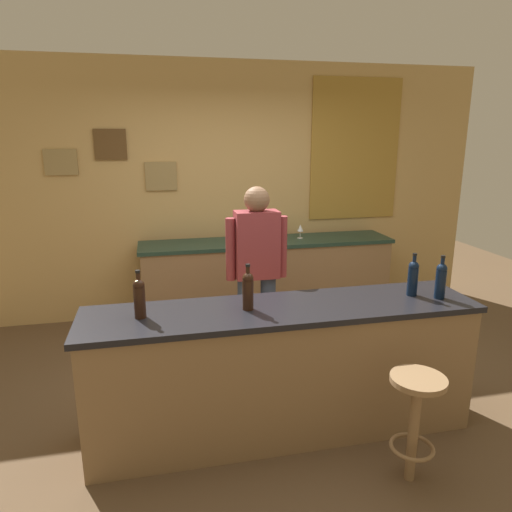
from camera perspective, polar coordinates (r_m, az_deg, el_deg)
name	(u,v)px	position (r m, az deg, el deg)	size (l,w,h in m)	color
ground_plane	(268,398)	(3.85, 1.44, -17.01)	(10.00, 10.00, 0.00)	brown
back_wall	(229,190)	(5.31, -3.35, 8.08)	(6.00, 0.09, 2.80)	tan
bar_counter	(282,370)	(3.29, 3.23, -13.71)	(2.63, 0.60, 0.92)	olive
side_counter	(267,279)	(5.22, 1.36, -2.87)	(2.77, 0.56, 0.90)	olive
bartender	(257,268)	(3.90, 0.09, -1.50)	(0.52, 0.21, 1.62)	#384766
bar_stool	(415,411)	(3.00, 18.92, -17.53)	(0.32, 0.32, 0.68)	olive
wine_bottle_a	(139,297)	(2.96, -14.09, -4.87)	(0.07, 0.07, 0.31)	black
wine_bottle_b	(248,289)	(3.00, -0.99, -4.12)	(0.07, 0.07, 0.31)	black
wine_bottle_c	(413,277)	(3.45, 18.66, -2.42)	(0.07, 0.07, 0.31)	black
wine_bottle_d	(441,279)	(3.45, 21.69, -2.67)	(0.07, 0.07, 0.31)	black
wine_glass_a	(243,230)	(5.10, -1.56, 3.20)	(0.07, 0.07, 0.16)	silver
wine_glass_b	(300,228)	(5.21, 5.44, 3.37)	(0.07, 0.07, 0.16)	silver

